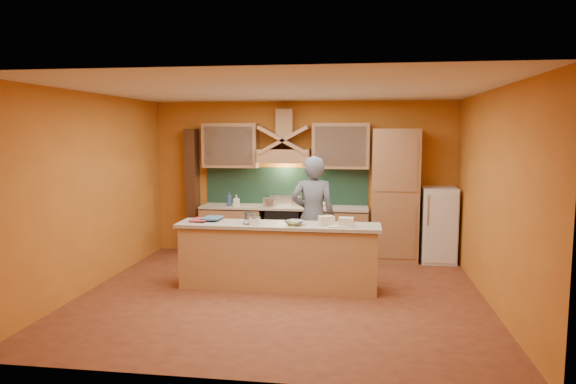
# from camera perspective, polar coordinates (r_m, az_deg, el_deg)

# --- Properties ---
(floor) EXTENTS (5.50, 5.00, 0.01)m
(floor) POSITION_cam_1_polar(r_m,az_deg,el_deg) (7.25, -0.68, -11.34)
(floor) COLOR brown
(floor) RESTS_ON ground
(ceiling) EXTENTS (5.50, 5.00, 0.01)m
(ceiling) POSITION_cam_1_polar(r_m,az_deg,el_deg) (6.92, -0.71, 11.29)
(ceiling) COLOR white
(ceiling) RESTS_ON wall_back
(wall_back) EXTENTS (5.50, 0.02, 2.80)m
(wall_back) POSITION_cam_1_polar(r_m,az_deg,el_deg) (9.41, 1.62, 1.53)
(wall_back) COLOR #C87527
(wall_back) RESTS_ON floor
(wall_front) EXTENTS (5.50, 0.02, 2.80)m
(wall_front) POSITION_cam_1_polar(r_m,az_deg,el_deg) (4.52, -5.53, -4.09)
(wall_front) COLOR #C87527
(wall_front) RESTS_ON floor
(wall_left) EXTENTS (0.02, 5.00, 2.80)m
(wall_left) POSITION_cam_1_polar(r_m,az_deg,el_deg) (7.85, -20.95, 0.07)
(wall_left) COLOR #C87527
(wall_left) RESTS_ON floor
(wall_right) EXTENTS (0.02, 5.00, 2.80)m
(wall_right) POSITION_cam_1_polar(r_m,az_deg,el_deg) (7.08, 21.89, -0.65)
(wall_right) COLOR #C87527
(wall_right) RESTS_ON floor
(base_cabinet_left) EXTENTS (1.10, 0.60, 0.86)m
(base_cabinet_left) POSITION_cam_1_polar(r_m,az_deg,el_deg) (9.48, -6.16, -4.39)
(base_cabinet_left) COLOR #AB774E
(base_cabinet_left) RESTS_ON floor
(base_cabinet_right) EXTENTS (1.10, 0.60, 0.86)m
(base_cabinet_right) POSITION_cam_1_polar(r_m,az_deg,el_deg) (9.21, 5.43, -4.71)
(base_cabinet_right) COLOR #AB774E
(base_cabinet_right) RESTS_ON floor
(counter_top) EXTENTS (3.00, 0.62, 0.04)m
(counter_top) POSITION_cam_1_polar(r_m,az_deg,el_deg) (9.22, -0.45, -1.71)
(counter_top) COLOR #BEB4A0
(counter_top) RESTS_ON base_cabinet_left
(stove) EXTENTS (0.60, 0.58, 0.90)m
(stove) POSITION_cam_1_polar(r_m,az_deg,el_deg) (9.29, -0.45, -4.45)
(stove) COLOR black
(stove) RESTS_ON floor
(backsplash) EXTENTS (3.00, 0.03, 0.70)m
(backsplash) POSITION_cam_1_polar(r_m,az_deg,el_deg) (9.45, -0.20, 0.64)
(backsplash) COLOR #173226
(backsplash) RESTS_ON wall_back
(range_hood) EXTENTS (0.92, 0.50, 0.24)m
(range_hood) POSITION_cam_1_polar(r_m,az_deg,el_deg) (9.18, -0.41, 4.03)
(range_hood) COLOR #AB774E
(range_hood) RESTS_ON wall_back
(hood_chimney) EXTENTS (0.30, 0.30, 0.50)m
(hood_chimney) POSITION_cam_1_polar(r_m,az_deg,el_deg) (9.27, -0.32, 7.64)
(hood_chimney) COLOR #AB774E
(hood_chimney) RESTS_ON wall_back
(upper_cabinet_left) EXTENTS (1.00, 0.35, 0.80)m
(upper_cabinet_left) POSITION_cam_1_polar(r_m,az_deg,el_deg) (9.44, -6.38, 5.16)
(upper_cabinet_left) COLOR #AB774E
(upper_cabinet_left) RESTS_ON wall_back
(upper_cabinet_right) EXTENTS (1.00, 0.35, 0.80)m
(upper_cabinet_right) POSITION_cam_1_polar(r_m,az_deg,el_deg) (9.15, 5.88, 5.12)
(upper_cabinet_right) COLOR #AB774E
(upper_cabinet_right) RESTS_ON wall_back
(pantry_column) EXTENTS (0.80, 0.60, 2.30)m
(pantry_column) POSITION_cam_1_polar(r_m,az_deg,el_deg) (9.10, 11.78, -0.36)
(pantry_column) COLOR #AB774E
(pantry_column) RESTS_ON floor
(fridge) EXTENTS (0.58, 0.60, 1.30)m
(fridge) POSITION_cam_1_polar(r_m,az_deg,el_deg) (9.26, 16.35, -3.51)
(fridge) COLOR white
(fridge) RESTS_ON floor
(trim_column_left) EXTENTS (0.20, 0.30, 2.30)m
(trim_column_left) POSITION_cam_1_polar(r_m,az_deg,el_deg) (9.74, -10.56, 0.11)
(trim_column_left) COLOR #472816
(trim_column_left) RESTS_ON floor
(island_body) EXTENTS (2.80, 0.55, 0.88)m
(island_body) POSITION_cam_1_polar(r_m,az_deg,el_deg) (7.43, -1.10, -7.37)
(island_body) COLOR tan
(island_body) RESTS_ON floor
(island_top) EXTENTS (2.90, 0.62, 0.05)m
(island_top) POSITION_cam_1_polar(r_m,az_deg,el_deg) (7.33, -1.11, -3.72)
(island_top) COLOR #BEB4A0
(island_top) RESTS_ON island_body
(person) EXTENTS (0.71, 0.48, 1.88)m
(person) POSITION_cam_1_polar(r_m,az_deg,el_deg) (7.97, 2.78, -2.73)
(person) COLOR slate
(person) RESTS_ON floor
(pot_large) EXTENTS (0.32, 0.32, 0.16)m
(pot_large) POSITION_cam_1_polar(r_m,az_deg,el_deg) (9.14, -2.04, -1.27)
(pot_large) COLOR silver
(pot_large) RESTS_ON stove
(pot_small) EXTENTS (0.24, 0.24, 0.16)m
(pot_small) POSITION_cam_1_polar(r_m,az_deg,el_deg) (9.32, 0.95, -1.12)
(pot_small) COLOR #B2B3B9
(pot_small) RESTS_ON stove
(soap_bottle_a) EXTENTS (0.10, 0.10, 0.20)m
(soap_bottle_a) POSITION_cam_1_polar(r_m,az_deg,el_deg) (9.25, -5.76, -0.95)
(soap_bottle_a) COLOR white
(soap_bottle_a) RESTS_ON counter_top
(soap_bottle_b) EXTENTS (0.10, 0.10, 0.26)m
(soap_bottle_b) POSITION_cam_1_polar(r_m,az_deg,el_deg) (9.28, -6.55, -0.77)
(soap_bottle_b) COLOR #2F4B83
(soap_bottle_b) RESTS_ON counter_top
(bowl_back) EXTENTS (0.26, 0.26, 0.07)m
(bowl_back) POSITION_cam_1_polar(r_m,az_deg,el_deg) (9.24, 4.18, -1.37)
(bowl_back) COLOR silver
(bowl_back) RESTS_ON counter_top
(dish_rack) EXTENTS (0.30, 0.27, 0.09)m
(dish_rack) POSITION_cam_1_polar(r_m,az_deg,el_deg) (9.22, 2.32, -1.30)
(dish_rack) COLOR silver
(dish_rack) RESTS_ON counter_top
(book_lower) EXTENTS (0.25, 0.33, 0.03)m
(book_lower) POSITION_cam_1_polar(r_m,az_deg,el_deg) (7.68, -10.61, -3.06)
(book_lower) COLOR #A2393F
(book_lower) RESTS_ON island_top
(book_upper) EXTENTS (0.28, 0.37, 0.03)m
(book_upper) POSITION_cam_1_polar(r_m,az_deg,el_deg) (7.71, -9.27, -2.84)
(book_upper) COLOR #41678F
(book_upper) RESTS_ON island_top
(jar_large) EXTENTS (0.18, 0.18, 0.16)m
(jar_large) POSITION_cam_1_polar(r_m,az_deg,el_deg) (7.31, -4.41, -2.92)
(jar_large) COLOR silver
(jar_large) RESTS_ON island_top
(jar_small) EXTENTS (0.14, 0.14, 0.14)m
(jar_small) POSITION_cam_1_polar(r_m,az_deg,el_deg) (7.27, -3.78, -3.07)
(jar_small) COLOR silver
(jar_small) RESTS_ON island_top
(kitchen_scale) EXTENTS (0.13, 0.13, 0.10)m
(kitchen_scale) POSITION_cam_1_polar(r_m,az_deg,el_deg) (7.24, -3.71, -3.25)
(kitchen_scale) COLOR white
(kitchen_scale) RESTS_ON island_top
(mixing_bowl) EXTENTS (0.33, 0.33, 0.07)m
(mixing_bowl) POSITION_cam_1_polar(r_m,az_deg,el_deg) (7.20, 0.72, -3.44)
(mixing_bowl) COLOR silver
(mixing_bowl) RESTS_ON island_top
(cloth) EXTENTS (0.25, 0.21, 0.02)m
(cloth) POSITION_cam_1_polar(r_m,az_deg,el_deg) (7.10, 5.50, -3.82)
(cloth) COLOR beige
(cloth) RESTS_ON island_top
(grocery_bag_a) EXTENTS (0.25, 0.23, 0.13)m
(grocery_bag_a) POSITION_cam_1_polar(r_m,az_deg,el_deg) (7.22, 4.30, -3.18)
(grocery_bag_a) COLOR beige
(grocery_bag_a) RESTS_ON island_top
(grocery_bag_b) EXTENTS (0.21, 0.17, 0.12)m
(grocery_bag_b) POSITION_cam_1_polar(r_m,az_deg,el_deg) (7.15, 6.49, -3.33)
(grocery_bag_b) COLOR beige
(grocery_bag_b) RESTS_ON island_top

